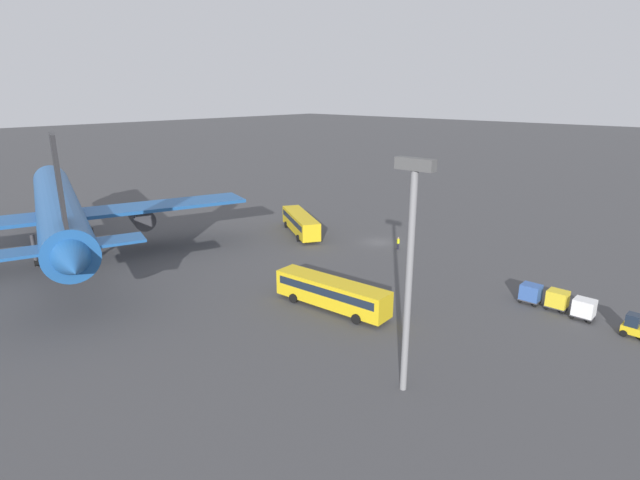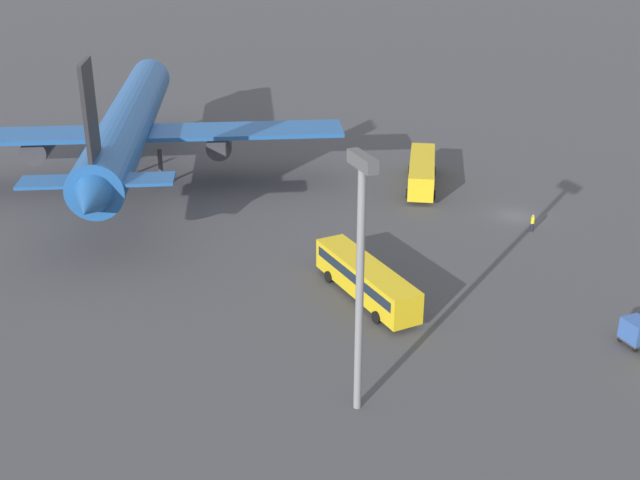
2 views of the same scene
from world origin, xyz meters
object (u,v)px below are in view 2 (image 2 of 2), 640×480
(shuttle_bus_near, at_px, (422,170))
(shuttle_bus_far, at_px, (366,278))
(worker_person, at_px, (532,223))
(cargo_cart_blue, at_px, (636,331))
(airplane, at_px, (128,125))

(shuttle_bus_near, height_order, shuttle_bus_far, shuttle_bus_near)
(worker_person, bearing_deg, shuttle_bus_near, 12.48)
(shuttle_bus_far, xyz_separation_m, cargo_cart_blue, (-14.38, -14.98, -0.64))
(worker_person, bearing_deg, shuttle_bus_far, 106.38)
(cargo_cart_blue, bearing_deg, airplane, 27.96)
(airplane, bearing_deg, cargo_cart_blue, -134.03)
(airplane, relative_size, worker_person, 31.05)
(airplane, distance_m, worker_person, 45.14)
(worker_person, bearing_deg, cargo_cart_blue, 163.32)
(airplane, height_order, shuttle_bus_near, airplane)
(airplane, xyz_separation_m, shuttle_bus_near, (-14.42, -29.62, -4.80))
(shuttle_bus_near, bearing_deg, shuttle_bus_far, 171.80)
(airplane, distance_m, shuttle_bus_near, 33.29)
(shuttle_bus_far, bearing_deg, airplane, 14.00)
(shuttle_bus_far, distance_m, cargo_cart_blue, 20.77)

